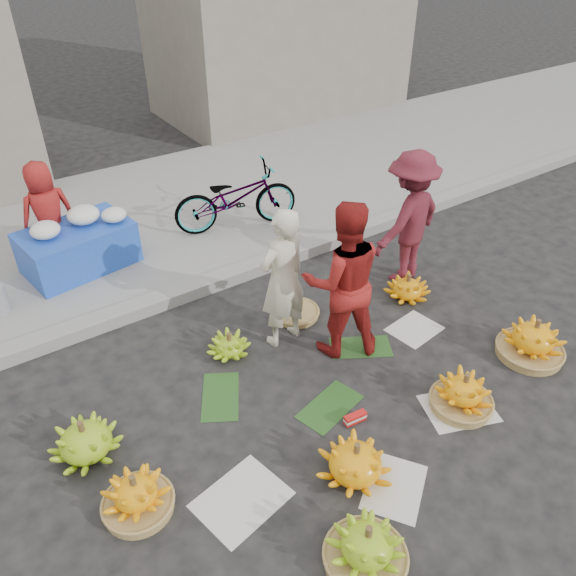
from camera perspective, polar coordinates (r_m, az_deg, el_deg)
ground at (r=5.62m, az=3.84°, el=-10.30°), size 80.00×80.00×0.00m
curb at (r=7.02m, az=-7.03°, el=0.83°), size 40.00×0.25×0.15m
sidewalk at (r=8.72m, az=-13.59°, el=7.16°), size 40.00×4.00×0.12m
newspaper_scatter at (r=5.22m, az=9.33°, el=-15.34°), size 3.20×1.80×0.00m
banana_leaves at (r=5.68m, az=1.79°, el=-9.50°), size 2.00×1.00×0.00m
banana_bunch_0 at (r=4.79m, az=-15.15°, el=-19.70°), size 0.58×0.58×0.40m
banana_bunch_1 at (r=4.86m, az=6.88°, el=-17.12°), size 0.69×0.69×0.38m
banana_bunch_2 at (r=4.43m, az=7.98°, el=-24.67°), size 0.66×0.66×0.42m
banana_bunch_3 at (r=5.58m, az=17.35°, el=-10.19°), size 0.58×0.58×0.41m
banana_bunch_4 at (r=6.38m, az=23.61°, el=-4.87°), size 0.73×0.73×0.46m
banana_bunch_5 at (r=6.87m, az=12.05°, el=0.04°), size 0.61×0.61×0.32m
banana_bunch_6 at (r=5.26m, az=-19.92°, el=-14.31°), size 0.72×0.72×0.38m
banana_bunch_7 at (r=5.95m, az=-5.95°, el=-5.85°), size 0.42×0.42×0.28m
basket_spare at (r=6.49m, az=0.80°, el=-2.56°), size 0.69×0.69×0.06m
incense_stack at (r=5.33m, az=6.84°, el=-12.97°), size 0.22×0.09×0.09m
vendor_cream at (r=5.71m, az=-0.54°, el=0.93°), size 0.62×0.44×1.57m
vendor_red at (r=5.59m, az=5.56°, el=0.75°), size 1.03×0.94×1.71m
man_striped at (r=6.89m, az=12.17°, el=6.92°), size 1.18×0.82×1.67m
flower_table at (r=7.47m, az=-20.55°, el=4.15°), size 1.41×1.01×0.76m
flower_vendor at (r=7.57m, az=-23.21°, el=6.98°), size 0.68×0.47×1.33m
bicycle at (r=7.88m, az=-5.34°, el=9.14°), size 1.02×1.83×0.91m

